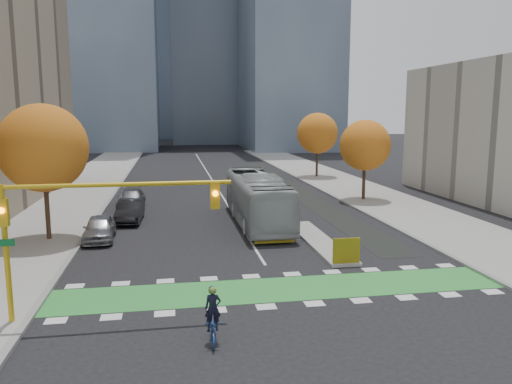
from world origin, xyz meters
name	(u,v)px	position (x,y,z in m)	size (l,w,h in m)	color
ground	(288,302)	(0.00, 0.00, 0.00)	(300.00, 300.00, 0.00)	black
sidewalk_west	(53,214)	(-13.50, 20.00, 0.07)	(7.00, 120.00, 0.15)	gray
sidewalk_east	(389,203)	(13.50, 20.00, 0.07)	(7.00, 120.00, 0.15)	gray
curb_west	(101,213)	(-10.00, 20.00, 0.07)	(0.30, 120.00, 0.16)	gray
curb_east	(349,205)	(10.00, 20.00, 0.07)	(0.30, 120.00, 0.16)	gray
bike_crossing	(280,289)	(0.00, 1.50, 0.01)	(20.00, 3.00, 0.01)	green
centre_line	(211,177)	(0.00, 40.00, 0.01)	(0.15, 70.00, 0.01)	silver
bike_lane_paint	(292,188)	(7.50, 30.00, 0.01)	(2.50, 50.00, 0.01)	black
median_island	(318,241)	(4.00, 9.00, 0.08)	(1.60, 10.00, 0.16)	gray
hazard_board	(346,251)	(4.00, 4.20, 0.80)	(1.40, 0.12, 1.30)	yellow
tower_ne	(289,2)	(20.00, 85.00, 30.00)	(18.00, 24.00, 60.00)	#47566B
tower_far	(169,3)	(-4.00, 140.00, 40.00)	(26.00, 26.00, 80.00)	#47566B
tree_west	(43,148)	(-12.00, 12.00, 5.62)	(5.20, 5.20, 8.22)	#332114
tree_east_near	(365,145)	(12.00, 22.00, 4.86)	(4.40, 4.40, 7.08)	#332114
tree_east_far	(317,133)	(12.50, 38.00, 5.24)	(4.80, 4.80, 7.65)	#332114
traffic_signal_west	(79,215)	(-7.93, -0.51, 4.03)	(8.53, 0.56, 5.20)	#BF9914
cyclist	(213,324)	(-3.34, -3.11, 0.65)	(0.66, 1.72, 1.96)	navy
bus	(257,199)	(1.25, 14.67, 1.73)	(2.91, 12.46, 3.47)	#A3A9AB
parked_car_a	(99,228)	(-9.00, 11.67, 0.75)	(1.76, 4.38, 1.49)	gray
parked_car_b	(130,211)	(-7.57, 16.67, 0.77)	(1.62, 4.66, 1.53)	black
parked_car_c	(131,199)	(-7.88, 22.15, 0.72)	(2.02, 4.96, 1.44)	#55545A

